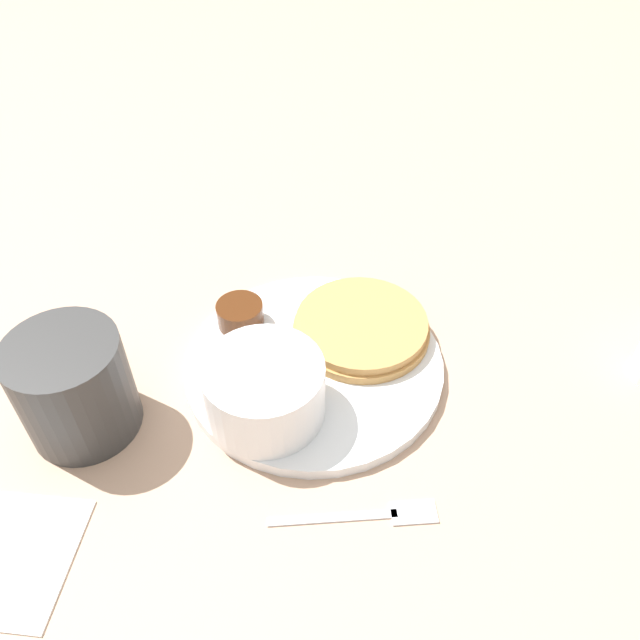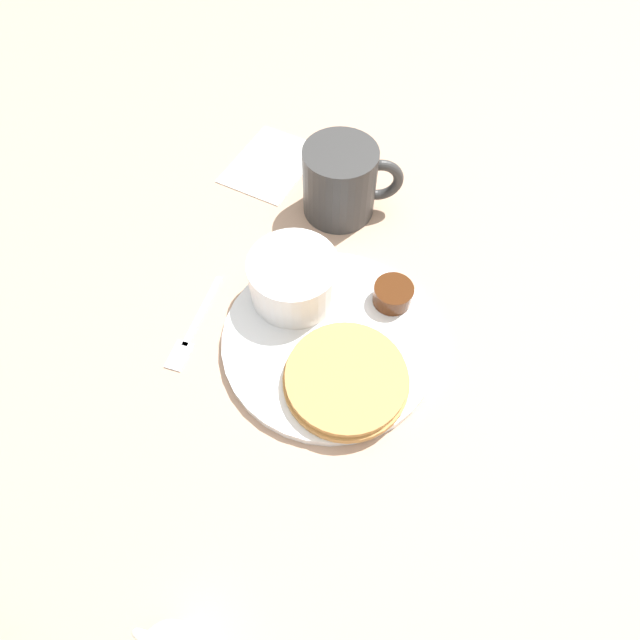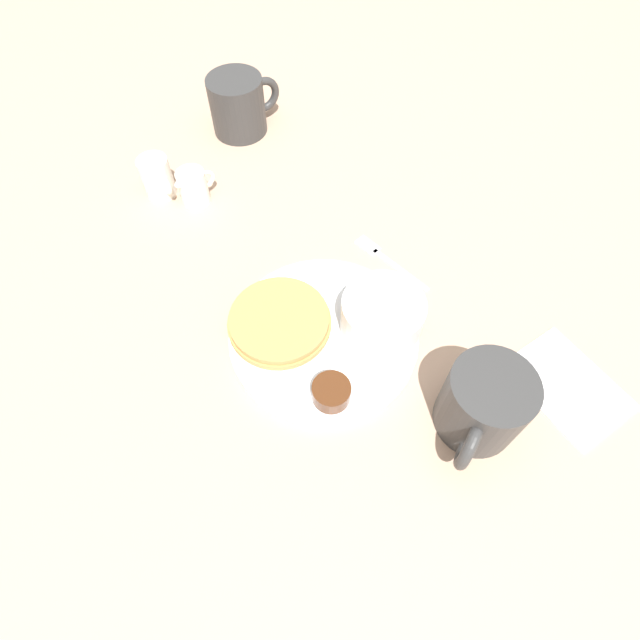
# 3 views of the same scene
# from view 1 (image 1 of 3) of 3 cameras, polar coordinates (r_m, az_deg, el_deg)

# --- Properties ---
(ground_plane) EXTENTS (4.00, 4.00, 0.00)m
(ground_plane) POSITION_cam_1_polar(r_m,az_deg,el_deg) (0.60, -0.55, -4.44)
(ground_plane) COLOR tan
(plate) EXTENTS (0.24, 0.24, 0.01)m
(plate) POSITION_cam_1_polar(r_m,az_deg,el_deg) (0.59, -0.55, -4.05)
(plate) COLOR white
(plate) RESTS_ON ground_plane
(pancake_stack) EXTENTS (0.13, 0.13, 0.02)m
(pancake_stack) POSITION_cam_1_polar(r_m,az_deg,el_deg) (0.61, 3.79, -0.62)
(pancake_stack) COLOR #B78447
(pancake_stack) RESTS_ON plate
(bowl) EXTENTS (0.10, 0.10, 0.06)m
(bowl) POSITION_cam_1_polar(r_m,az_deg,el_deg) (0.53, -5.10, -6.26)
(bowl) COLOR white
(bowl) RESTS_ON plate
(syrup_cup) EXTENTS (0.05, 0.05, 0.02)m
(syrup_cup) POSITION_cam_1_polar(r_m,az_deg,el_deg) (0.62, -7.31, 0.53)
(syrup_cup) COLOR #47230F
(syrup_cup) RESTS_ON plate
(butter_ramekin) EXTENTS (0.05, 0.05, 0.04)m
(butter_ramekin) POSITION_cam_1_polar(r_m,az_deg,el_deg) (0.54, -7.09, -7.52)
(butter_ramekin) COLOR white
(butter_ramekin) RESTS_ON plate
(coffee_mug) EXTENTS (0.09, 0.13, 0.10)m
(coffee_mug) POSITION_cam_1_polar(r_m,az_deg,el_deg) (0.56, -21.60, -5.50)
(coffee_mug) COLOR #333333
(coffee_mug) RESTS_ON ground_plane
(fork) EXTENTS (0.13, 0.03, 0.00)m
(fork) POSITION_cam_1_polar(r_m,az_deg,el_deg) (0.51, 4.92, -17.30)
(fork) COLOR silver
(fork) RESTS_ON ground_plane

